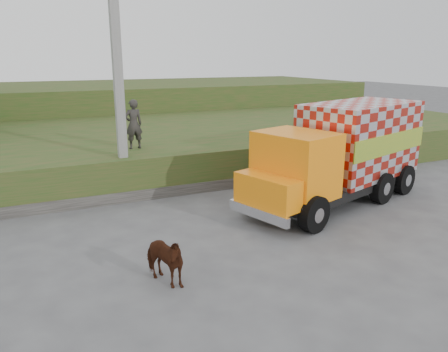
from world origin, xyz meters
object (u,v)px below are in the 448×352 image
cargo_truck (343,152)px  cow (162,259)px  utility_pole (118,83)px  pedestrian (134,124)px

cargo_truck → cow: (-7.40, -3.08, -1.14)m
utility_pole → cargo_truck: utility_pole is taller
utility_pole → cow: bearing=-95.0°
pedestrian → utility_pole: bearing=55.4°
utility_pole → pedestrian: 2.21m
cow → cargo_truck: bearing=-0.8°
cow → pedestrian: size_ratio=0.75×
pedestrian → cow: bearing=75.3°
cargo_truck → cow: size_ratio=5.63×
cargo_truck → cow: cargo_truck is taller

